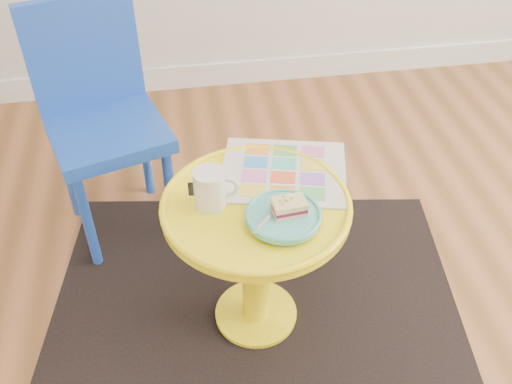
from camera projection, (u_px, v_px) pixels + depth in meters
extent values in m
cube|color=white|center=(317.00, 66.00, 2.96)|extent=(4.00, 0.02, 0.12)
cube|color=black|center=(256.00, 315.00, 1.82)|extent=(1.45, 1.29, 0.01)
cylinder|color=yellow|center=(256.00, 314.00, 1.81)|extent=(0.26, 0.26, 0.02)
cylinder|color=yellow|center=(256.00, 265.00, 1.67)|extent=(0.08, 0.08, 0.43)
cylinder|color=yellow|center=(256.00, 207.00, 1.52)|extent=(0.51, 0.51, 0.03)
cylinder|color=#1C48B6|center=(88.00, 224.00, 1.87)|extent=(0.03, 0.03, 0.38)
cylinder|color=#1C48B6|center=(171.00, 198.00, 1.97)|extent=(0.03, 0.03, 0.38)
cylinder|color=#1C48B6|center=(69.00, 174.00, 2.07)|extent=(0.03, 0.03, 0.38)
cylinder|color=#1C48B6|center=(145.00, 153.00, 2.17)|extent=(0.03, 0.03, 0.38)
cube|color=#1C48B6|center=(108.00, 132.00, 1.87)|extent=(0.45, 0.45, 0.05)
cube|color=#1C48B6|center=(83.00, 53.00, 1.84)|extent=(0.36, 0.14, 0.38)
cube|color=silver|center=(284.00, 171.00, 1.61)|extent=(0.41, 0.37, 0.01)
cylinder|color=white|center=(210.00, 189.00, 1.47)|extent=(0.08, 0.08, 0.11)
torus|color=white|center=(227.00, 187.00, 1.47)|extent=(0.06, 0.02, 0.06)
cylinder|color=#D1B78C|center=(209.00, 174.00, 1.44)|extent=(0.08, 0.08, 0.01)
cylinder|color=#54B2A8|center=(283.00, 219.00, 1.45)|extent=(0.08, 0.08, 0.01)
cylinder|color=#54B2A8|center=(283.00, 216.00, 1.44)|extent=(0.19, 0.19, 0.02)
cube|color=#D3BC8C|center=(289.00, 211.00, 1.44)|extent=(0.09, 0.06, 0.01)
cube|color=maroon|center=(289.00, 207.00, 1.43)|extent=(0.09, 0.06, 0.01)
cube|color=#EADB8C|center=(289.00, 203.00, 1.42)|extent=(0.09, 0.06, 0.01)
cube|color=silver|center=(267.00, 220.00, 1.42)|extent=(0.09, 0.09, 0.00)
cube|color=silver|center=(282.00, 204.00, 1.46)|extent=(0.04, 0.04, 0.00)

